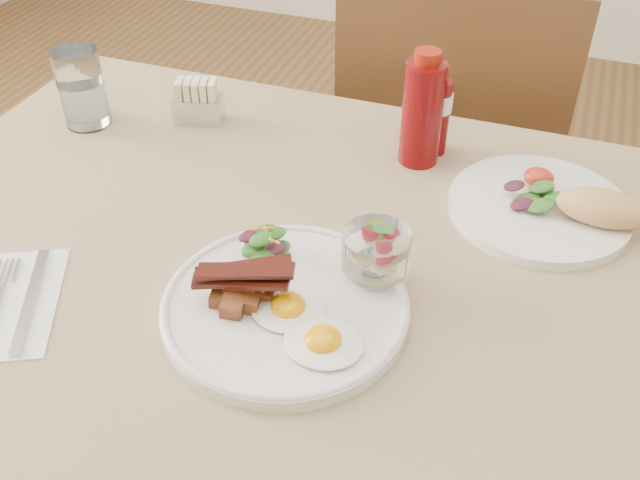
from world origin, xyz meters
TOP-DOWN VIEW (x-y plane):
  - table at (0.00, 0.00)m, footprint 1.33×0.88m
  - chair_far at (0.00, 0.66)m, footprint 0.42×0.42m
  - main_plate at (-0.06, -0.07)m, footprint 0.28×0.28m
  - fried_eggs at (-0.03, -0.10)m, footprint 0.14×0.11m
  - bacon_potato_pile at (-0.11, -0.08)m, footprint 0.12×0.08m
  - side_salad at (-0.12, -0.00)m, footprint 0.06×0.06m
  - fruit_cup at (0.02, 0.00)m, footprint 0.08×0.08m
  - second_plate at (0.20, 0.22)m, footprint 0.26×0.24m
  - ketchup_bottle at (0.00, 0.29)m, footprint 0.07×0.07m
  - hot_sauce_bottle at (0.02, 0.33)m, footprint 0.05×0.05m
  - sugar_caddy at (-0.35, 0.29)m, footprint 0.09×0.06m
  - water_glass at (-0.52, 0.22)m, footprint 0.07×0.07m
  - napkin_cutlery at (-0.36, -0.16)m, footprint 0.17×0.21m

SIDE VIEW (x-z plane):
  - chair_far at x=0.00m, z-range 0.06..0.99m
  - table at x=0.00m, z-range 0.29..1.04m
  - napkin_cutlery at x=-0.36m, z-range 0.75..0.76m
  - main_plate at x=-0.06m, z-range 0.75..0.77m
  - second_plate at x=0.20m, z-range 0.74..0.80m
  - fried_eggs at x=-0.03m, z-range 0.76..0.79m
  - sugar_caddy at x=-0.35m, z-range 0.75..0.82m
  - side_salad at x=-0.12m, z-range 0.77..0.80m
  - bacon_potato_pile at x=-0.11m, z-range 0.77..0.82m
  - water_glass at x=-0.52m, z-range 0.74..0.87m
  - fruit_cup at x=0.02m, z-range 0.77..0.85m
  - hot_sauce_bottle at x=0.02m, z-range 0.75..0.89m
  - ketchup_bottle at x=0.00m, z-range 0.75..0.92m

